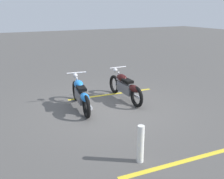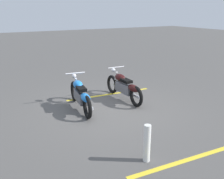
% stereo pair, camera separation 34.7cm
% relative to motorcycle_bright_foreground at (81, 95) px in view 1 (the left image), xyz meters
% --- Properties ---
extents(ground_plane, '(60.00, 60.00, 0.00)m').
position_rel_motorcycle_bright_foreground_xyz_m(ground_plane, '(0.37, 0.81, -0.46)').
color(ground_plane, '#514F4C').
extents(motorcycle_bright_foreground, '(2.22, 0.63, 1.04)m').
position_rel_motorcycle_bright_foreground_xyz_m(motorcycle_bright_foreground, '(0.00, 0.00, 0.00)').
color(motorcycle_bright_foreground, black).
rests_on(motorcycle_bright_foreground, ground).
extents(motorcycle_dark_foreground, '(2.23, 0.62, 1.04)m').
position_rel_motorcycle_bright_foreground_xyz_m(motorcycle_dark_foreground, '(-0.08, 1.62, 0.00)').
color(motorcycle_dark_foreground, black).
rests_on(motorcycle_dark_foreground, ground).
extents(bollard_post, '(0.14, 0.14, 0.79)m').
position_rel_motorcycle_bright_foreground_xyz_m(bollard_post, '(3.26, 0.04, -0.07)').
color(bollard_post, white).
rests_on(bollard_post, ground).
extents(parking_stripe_near, '(0.34, 3.20, 0.01)m').
position_rel_motorcycle_bright_foreground_xyz_m(parking_stripe_near, '(-0.84, 1.47, -0.46)').
color(parking_stripe_near, yellow).
rests_on(parking_stripe_near, ground).
extents(parking_stripe_mid, '(0.34, 3.20, 0.01)m').
position_rel_motorcycle_bright_foreground_xyz_m(parking_stripe_mid, '(3.67, 0.98, -0.46)').
color(parking_stripe_mid, yellow).
rests_on(parking_stripe_mid, ground).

